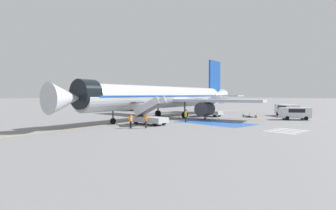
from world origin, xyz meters
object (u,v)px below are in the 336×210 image
traffic_cone_0 (256,116)px  fuel_tanker (133,103)px  service_van_0 (287,109)px  ground_crew_1 (186,116)px  traffic_cone_1 (156,119)px  airliner (168,97)px  boarding_stairs_forward (150,117)px  ground_crew_0 (146,119)px  traffic_cone_2 (205,117)px  ground_crew_3 (131,120)px  boarding_stairs_aft (209,111)px  service_van_1 (295,112)px  ground_crew_2 (186,113)px  baggage_cart (249,116)px

traffic_cone_0 → fuel_tanker: bearing=97.3°
service_van_0 → ground_crew_1: 22.64m
service_van_0 → ground_crew_1: bearing=-156.4°
traffic_cone_0 → traffic_cone_1: bearing=158.5°
airliner → boarding_stairs_forward: airliner is taller
ground_crew_0 → traffic_cone_0: ground_crew_0 is taller
airliner → ground_crew_0: size_ratio=23.91×
service_van_0 → traffic_cone_2: 17.41m
ground_crew_0 → airliner: bearing=141.8°
fuel_tanker → ground_crew_3: (-20.20, -29.39, -0.79)m
boarding_stairs_aft → service_van_1: (5.10, -13.71, 0.17)m
traffic_cone_1 → ground_crew_2: bearing=-1.7°
ground_crew_1 → ground_crew_2: 4.82m
service_van_0 → traffic_cone_2: (-16.19, 6.34, -0.98)m
baggage_cart → ground_crew_1: bearing=-156.1°
fuel_tanker → ground_crew_3: 35.67m
boarding_stairs_forward → traffic_cone_1: size_ratio=8.59×
airliner → traffic_cone_2: (2.86, -6.17, -3.30)m
ground_crew_2 → airliner: bearing=53.9°
ground_crew_2 → traffic_cone_2: (2.37, -2.09, -0.61)m
ground_crew_0 → ground_crew_1: bearing=115.0°
ground_crew_2 → traffic_cone_0: ground_crew_2 is taller
ground_crew_0 → ground_crew_1: size_ratio=1.11×
ground_crew_2 → traffic_cone_0: bearing=-74.2°
ground_crew_2 → traffic_cone_1: bearing=135.4°
fuel_tanker → boarding_stairs_aft: bearing=-90.6°
airliner → traffic_cone_0: (11.34, -10.67, -3.35)m
traffic_cone_0 → boarding_stairs_forward: bearing=168.2°
ground_crew_1 → service_van_0: bearing=-76.4°
traffic_cone_2 → ground_crew_1: bearing=-168.1°
service_van_0 → baggage_cart: bearing=-171.3°
airliner → fuel_tanker: size_ratio=4.83×
airliner → ground_crew_1: 8.43m
traffic_cone_0 → traffic_cone_2: 9.61m
baggage_cart → traffic_cone_1: 18.64m
boarding_stairs_aft → traffic_cone_0: 8.62m
ground_crew_1 → ground_crew_3: ground_crew_3 is taller
fuel_tanker → service_van_0: size_ratio=1.60×
fuel_tanker → ground_crew_1: 30.70m
airliner → fuel_tanker: (7.22, 21.53, -1.82)m
service_van_0 → boarding_stairs_forward: bearing=-155.7°
ground_crew_0 → traffic_cone_2: size_ratio=2.81×
fuel_tanker → ground_crew_3: fuel_tanker is taller
traffic_cone_0 → boarding_stairs_aft: bearing=114.6°
airliner → service_van_1: (12.87, -16.58, -2.44)m
boarding_stairs_aft → ground_crew_2: size_ratio=3.39×
service_van_1 → ground_crew_3: 27.28m
boarding_stairs_forward → ground_crew_3: 4.25m
ground_crew_1 → traffic_cone_1: 4.58m
ground_crew_3 → traffic_cone_0: size_ratio=3.26×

